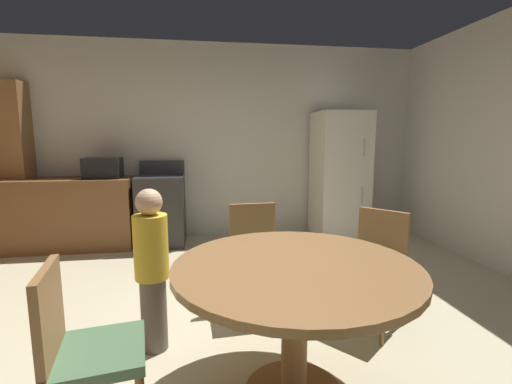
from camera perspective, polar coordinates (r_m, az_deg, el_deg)
ground_plane at (r=2.64m, az=-4.10°, el=-23.58°), size 14.00×14.00×0.00m
wall_back at (r=5.14m, az=-6.86°, el=8.01°), size 6.16×0.12×2.70m
kitchen_counter at (r=5.14m, az=-28.49°, el=-3.09°), size 1.72×0.60×0.90m
pantry_column at (r=5.48m, az=-34.60°, el=3.43°), size 0.44×0.36×2.10m
oven_range at (r=4.86m, az=-14.98°, el=-2.74°), size 0.60×0.60×1.10m
refrigerator at (r=5.08m, az=13.28°, el=2.51°), size 0.68×0.68×1.76m
microwave at (r=4.91m, az=-23.42°, el=3.59°), size 0.44×0.32×0.26m
dining_table at (r=1.94m, az=6.33°, el=-15.61°), size 1.28×1.28×0.76m
chair_north at (r=2.91m, az=-0.13°, el=-9.41°), size 0.42×0.42×0.87m
chair_northeast at (r=2.83m, az=18.66°, el=-10.43°), size 0.56×0.56×0.87m
chair_west at (r=1.87m, az=-26.35°, el=-21.24°), size 0.46×0.46×0.87m
person_child at (r=2.45m, az=-16.42°, el=-11.39°), size 0.31×0.31×1.09m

